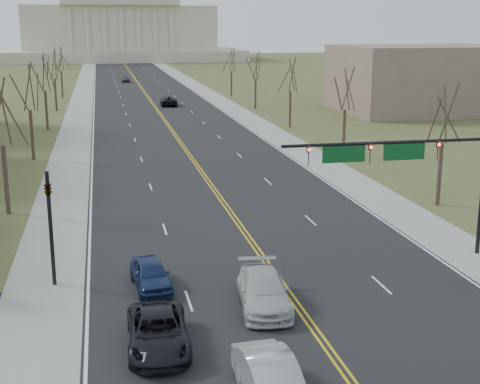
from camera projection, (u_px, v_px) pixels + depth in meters
name	position (u px, v px, depth m)	size (l,w,h in m)	color
road	(146.00, 95.00, 128.37)	(20.00, 380.00, 0.01)	black
cross_road	(312.00, 327.00, 29.60)	(120.00, 14.00, 0.01)	black
sidewalk_left	(82.00, 96.00, 125.99)	(4.00, 380.00, 0.03)	gray
sidewalk_right	(208.00, 93.00, 130.74)	(4.00, 380.00, 0.03)	gray
center_line	(146.00, 95.00, 128.36)	(0.42, 380.00, 0.01)	gold
edge_line_left	(94.00, 96.00, 126.42)	(0.15, 380.00, 0.01)	silver
edge_line_right	(197.00, 94.00, 130.31)	(0.15, 380.00, 0.01)	silver
capitol	(120.00, 22.00, 257.79)	(90.00, 60.00, 50.00)	beige
signal_mast	(403.00, 161.00, 36.80)	(12.12, 0.44, 7.20)	black
signal_left	(50.00, 216.00, 33.55)	(0.32, 0.36, 6.00)	black
tree_r_0	(444.00, 117.00, 48.18)	(3.74, 3.74, 8.50)	#362820
tree_l_0	(0.00, 116.00, 45.74)	(3.96, 3.96, 9.00)	#362820
tree_r_1	(346.00, 91.00, 67.17)	(3.74, 3.74, 8.50)	#362820
tree_l_1	(29.00, 90.00, 64.73)	(3.96, 3.96, 9.00)	#362820
tree_r_2	(291.00, 77.00, 86.16)	(3.74, 3.74, 8.50)	#362820
tree_l_2	(44.00, 75.00, 83.73)	(3.96, 3.96, 9.00)	#362820
tree_r_3	(256.00, 67.00, 105.16)	(3.74, 3.74, 8.50)	#362820
tree_l_3	(54.00, 66.00, 102.72)	(3.96, 3.96, 9.00)	#362820
tree_r_4	(231.00, 61.00, 124.15)	(3.74, 3.74, 8.50)	#362820
tree_l_4	(60.00, 59.00, 121.71)	(3.96, 3.96, 9.00)	#362820
bldg_right_mass	(422.00, 79.00, 102.79)	(25.00, 20.00, 10.00)	#6F5B4F
car_sb_inner_lead	(272.00, 381.00, 23.53)	(1.75, 5.01, 1.65)	#ACB0B4
car_sb_outer_lead	(158.00, 332.00, 27.47)	(2.47, 5.35, 1.49)	black
car_sb_inner_second	(263.00, 291.00, 31.56)	(2.27, 5.58, 1.62)	#B9B9B9
car_sb_outer_second	(151.00, 274.00, 33.85)	(1.72, 4.28, 1.46)	navy
car_far_nb	(169.00, 101.00, 110.99)	(2.62, 5.69, 1.58)	black
car_far_sb	(126.00, 79.00, 156.78)	(1.82, 4.51, 1.54)	#494B50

